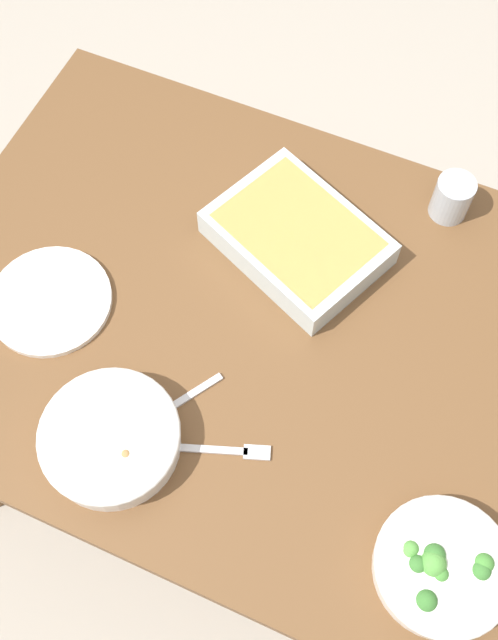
% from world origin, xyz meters
% --- Properties ---
extents(ground_plane, '(6.00, 6.00, 0.00)m').
position_xyz_m(ground_plane, '(0.00, 0.00, 0.00)').
color(ground_plane, '#B2A899').
extents(dining_table, '(1.20, 0.90, 0.74)m').
position_xyz_m(dining_table, '(0.00, 0.00, 0.65)').
color(dining_table, brown).
rests_on(dining_table, ground_plane).
extents(stew_bowl, '(0.23, 0.23, 0.06)m').
position_xyz_m(stew_bowl, '(0.11, 0.30, 0.77)').
color(stew_bowl, white).
rests_on(stew_bowl, dining_table).
extents(broccoli_bowl, '(0.21, 0.21, 0.07)m').
position_xyz_m(broccoli_bowl, '(-0.43, 0.27, 0.77)').
color(broccoli_bowl, white).
rests_on(broccoli_bowl, dining_table).
extents(baking_dish, '(0.36, 0.32, 0.06)m').
position_xyz_m(baking_dish, '(-0.02, -0.17, 0.77)').
color(baking_dish, silver).
rests_on(baking_dish, dining_table).
extents(drink_cup, '(0.07, 0.07, 0.08)m').
position_xyz_m(drink_cup, '(-0.25, -0.36, 0.78)').
color(drink_cup, '#B2BCC6').
rests_on(drink_cup, dining_table).
extents(side_plate, '(0.22, 0.22, 0.01)m').
position_xyz_m(side_plate, '(0.34, 0.11, 0.75)').
color(side_plate, white).
rests_on(side_plate, dining_table).
extents(spoon_by_stew, '(0.11, 0.16, 0.01)m').
position_xyz_m(spoon_by_stew, '(0.06, 0.21, 0.74)').
color(spoon_by_stew, silver).
rests_on(spoon_by_stew, dining_table).
extents(fork_on_table, '(0.17, 0.08, 0.01)m').
position_xyz_m(fork_on_table, '(-0.06, 0.23, 0.74)').
color(fork_on_table, silver).
rests_on(fork_on_table, dining_table).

